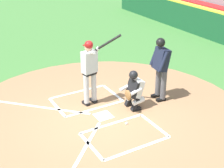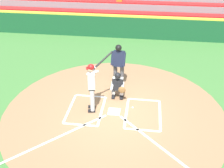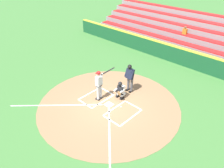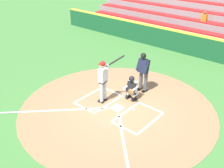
{
  "view_description": "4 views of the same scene",
  "coord_description": "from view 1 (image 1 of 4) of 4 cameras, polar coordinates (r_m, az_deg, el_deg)",
  "views": [
    {
      "loc": [
        -6.64,
        3.57,
        4.5
      ],
      "look_at": [
        -0.59,
        0.08,
        1.21
      ],
      "focal_mm": 52.65,
      "sensor_mm": 36.0,
      "label": 1
    },
    {
      "loc": [
        -0.99,
        8.07,
        5.99
      ],
      "look_at": [
        0.09,
        -0.1,
        1.11
      ],
      "focal_mm": 44.38,
      "sensor_mm": 36.0,
      "label": 2
    },
    {
      "loc": [
        -6.85,
        6.92,
        7.47
      ],
      "look_at": [
        0.09,
        -0.35,
        1.2
      ],
      "focal_mm": 34.37,
      "sensor_mm": 36.0,
      "label": 3
    },
    {
      "loc": [
        -5.83,
        7.2,
        6.02
      ],
      "look_at": [
        0.25,
        0.04,
        1.05
      ],
      "focal_mm": 42.78,
      "sensor_mm": 36.0,
      "label": 4
    }
  ],
  "objects": [
    {
      "name": "ground_plane",
      "position": [
        8.77,
        -1.5,
        -5.62
      ],
      "size": [
        120.0,
        120.0,
        0.0
      ],
      "primitive_type": "plane",
      "color": "#427A38"
    },
    {
      "name": "dirt_circle",
      "position": [
        8.77,
        -1.5,
        -5.59
      ],
      "size": [
        8.0,
        8.0,
        0.01
      ],
      "primitive_type": "cylinder",
      "color": "#99704C",
      "rests_on": "ground"
    },
    {
      "name": "home_plate_and_chalk",
      "position": [
        8.45,
        -6.79,
        -7.03
      ],
      "size": [
        7.93,
        4.91,
        0.01
      ],
      "color": "white",
      "rests_on": "dirt_circle"
    },
    {
      "name": "batter",
      "position": [
        8.91,
        -3.83,
        2.76
      ],
      "size": [
        0.87,
        0.84,
        2.13
      ],
      "color": "#BCBCBC",
      "rests_on": "ground"
    },
    {
      "name": "catcher",
      "position": [
        8.89,
        3.79,
        -0.91
      ],
      "size": [
        0.59,
        0.61,
        1.13
      ],
      "color": "black",
      "rests_on": "ground"
    },
    {
      "name": "plate_umpire",
      "position": [
        9.27,
        8.47,
        3.3
      ],
      "size": [
        0.6,
        0.45,
        1.86
      ],
      "color": "#4C4C51",
      "rests_on": "ground"
    },
    {
      "name": "baseball",
      "position": [
        8.4,
        2.52,
        -6.85
      ],
      "size": [
        0.07,
        0.07,
        0.07
      ],
      "primitive_type": "sphere",
      "color": "white",
      "rests_on": "ground"
    }
  ]
}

